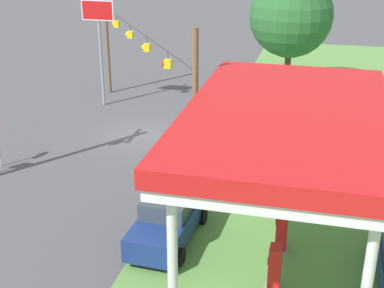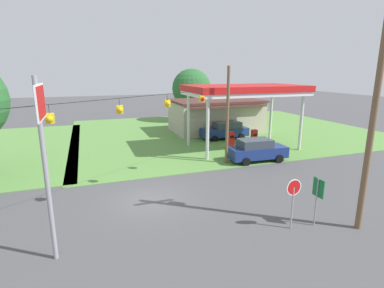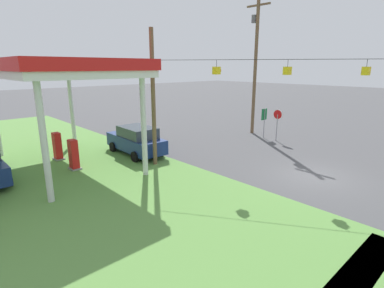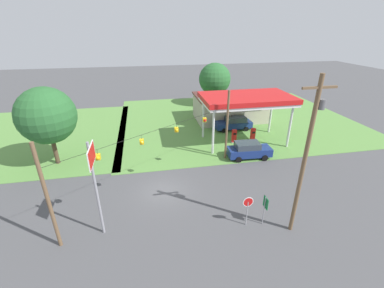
% 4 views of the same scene
% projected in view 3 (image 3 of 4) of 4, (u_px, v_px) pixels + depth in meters
% --- Properties ---
extents(ground_plane, '(160.00, 160.00, 0.00)m').
position_uv_depth(ground_plane, '(314.00, 177.00, 15.99)').
color(ground_plane, '#4C4C4F').
extents(gas_station_canopy, '(10.88, 6.31, 6.07)m').
position_uv_depth(gas_station_canopy, '(56.00, 69.00, 16.57)').
color(gas_station_canopy, silver).
rests_on(gas_station_canopy, ground).
extents(fuel_pump_near, '(0.71, 0.56, 1.75)m').
position_uv_depth(fuel_pump_near, '(74.00, 156.00, 16.86)').
color(fuel_pump_near, gray).
rests_on(fuel_pump_near, ground).
extents(fuel_pump_far, '(0.71, 0.56, 1.75)m').
position_uv_depth(fuel_pump_far, '(57.00, 147.00, 18.65)').
color(fuel_pump_far, gray).
rests_on(fuel_pump_far, ground).
extents(car_at_pumps_front, '(4.92, 2.28, 1.90)m').
position_uv_depth(car_at_pumps_front, '(136.00, 140.00, 19.80)').
color(car_at_pumps_front, navy).
rests_on(car_at_pumps_front, ground).
extents(stop_sign_roadside, '(0.80, 0.08, 2.50)m').
position_uv_depth(stop_sign_roadside, '(277.00, 118.00, 23.24)').
color(stop_sign_roadside, '#99999E').
rests_on(stop_sign_roadside, ground).
extents(route_sign, '(0.10, 0.70, 2.40)m').
position_uv_depth(route_sign, '(264.00, 117.00, 24.27)').
color(route_sign, gray).
rests_on(route_sign, ground).
extents(utility_pole_main, '(2.20, 0.44, 11.27)m').
position_uv_depth(utility_pole_main, '(255.00, 60.00, 25.01)').
color(utility_pole_main, brown).
rests_on(utility_pole_main, ground).
extents(signal_span_gantry, '(15.13, 10.24, 7.75)m').
position_uv_depth(signal_span_gantry, '(323.00, 97.00, 14.93)').
color(signal_span_gantry, brown).
rests_on(signal_span_gantry, ground).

